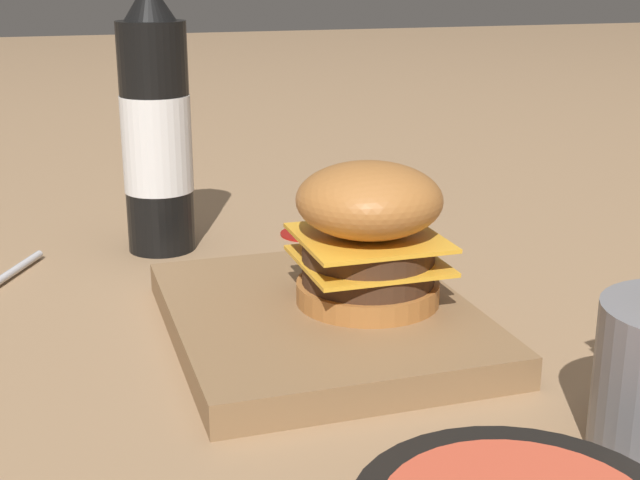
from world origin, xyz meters
TOP-DOWN VIEW (x-y plane):
  - ground_plane at (0.00, 0.00)m, footprint 6.00×6.00m
  - serving_board at (0.01, -0.02)m, footprint 0.26×0.22m
  - burger at (0.01, -0.05)m, footprint 0.11×0.11m
  - ketchup_bottle at (0.25, 0.07)m, footprint 0.06×0.06m
  - ketchup_puddle at (0.26, -0.08)m, footprint 0.05×0.05m

SIDE VIEW (x-z plane):
  - ground_plane at x=0.00m, z-range 0.00..0.00m
  - ketchup_puddle at x=0.26m, z-range 0.00..0.00m
  - serving_board at x=0.01m, z-range 0.00..0.02m
  - burger at x=0.01m, z-range 0.02..0.13m
  - ketchup_bottle at x=0.25m, z-range -0.01..0.24m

